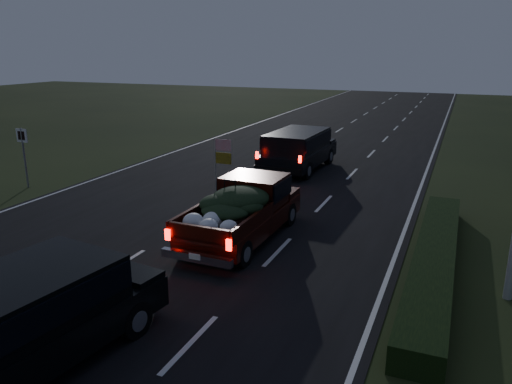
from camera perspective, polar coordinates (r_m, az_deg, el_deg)
The scene contains 7 objects.
ground at distance 14.03m, azimuth -15.29°, elevation -8.15°, with size 120.00×120.00×0.00m, color black.
road_asphalt at distance 14.02m, azimuth -15.30°, elevation -8.11°, with size 14.00×120.00×0.02m, color black.
hedge_row at distance 14.02m, azimuth 19.72°, elevation -7.23°, with size 1.00×10.00×0.60m, color black.
route_sign at distance 22.71m, azimuth -25.05°, elevation 4.53°, with size 0.55×0.08×2.50m.
pickup_truck at distance 15.05m, azimuth -1.55°, elevation -1.75°, with size 2.07×5.20×2.71m.
lead_suv at distance 23.83m, azimuth 4.80°, elevation 5.24°, with size 2.39×5.39×1.53m.
rear_suv at distance 9.93m, azimuth -25.55°, elevation -12.58°, with size 2.81×5.40×1.48m.
Camera 1 is at (8.12, -9.96, 5.62)m, focal length 35.00 mm.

